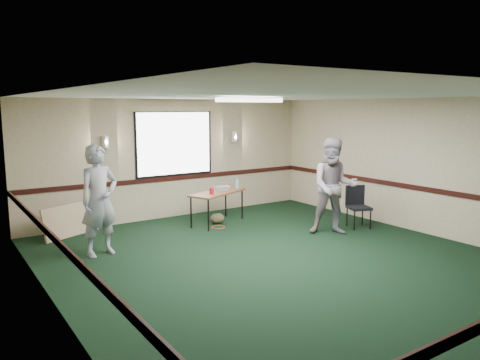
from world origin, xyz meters
TOP-DOWN VIEW (x-y plane):
  - ground at (0.00, 0.00)m, footprint 8.00×8.00m
  - room_shell at (0.00, 2.12)m, footprint 8.00×8.02m
  - folding_table at (0.46, 2.86)m, footprint 1.51×1.08m
  - projector at (0.60, 2.95)m, footprint 0.28×0.23m
  - game_console at (0.83, 3.16)m, footprint 0.23×0.20m
  - red_cup at (0.21, 2.68)m, footprint 0.09×0.09m
  - water_bottle at (1.07, 3.00)m, footprint 0.06×0.06m
  - duffel_bag at (0.44, 2.83)m, footprint 0.37×0.31m
  - cable_coil at (0.29, 2.54)m, footprint 0.33×0.33m
  - folded_table at (-2.47, 3.60)m, footprint 1.20×0.68m
  - conference_chair at (2.77, 0.97)m, footprint 0.56×0.57m
  - person_left at (-2.35, 2.09)m, footprint 0.78×0.61m
  - person_right at (1.93, 0.84)m, footprint 1.19×1.15m

SIDE VIEW (x-z plane):
  - ground at x=0.00m, z-range 0.00..0.00m
  - cable_coil at x=0.29m, z-range 0.00..0.01m
  - duffel_bag at x=0.44m, z-range 0.00..0.23m
  - folded_table at x=-2.47m, z-range 0.00..0.63m
  - conference_chair at x=2.77m, z-range 0.07..0.95m
  - folding_table at x=0.46m, z-range 0.30..1.00m
  - game_console at x=0.83m, z-range 0.70..0.75m
  - projector at x=0.60m, z-range 0.70..0.79m
  - red_cup at x=0.21m, z-range 0.70..0.84m
  - water_bottle at x=1.07m, z-range 0.70..0.91m
  - person_left at x=-2.35m, z-range 0.00..1.90m
  - person_right at x=1.93m, z-range 0.00..1.93m
  - room_shell at x=0.00m, z-range -2.42..5.58m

